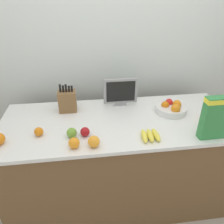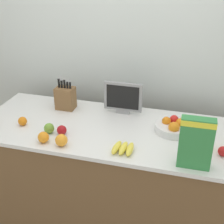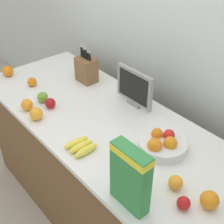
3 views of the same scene
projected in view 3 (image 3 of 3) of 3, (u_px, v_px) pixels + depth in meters
The scene contains 17 objects.
ground_plane at pixel (102, 208), 2.59m from camera, with size 14.00×14.00×0.00m, color #B2A899.
wall_back at pixel (169, 40), 2.18m from camera, with size 9.00×0.06×2.60m.
counter at pixel (101, 167), 2.32m from camera, with size 2.02×0.83×0.94m.
knife_block at pixel (86, 69), 2.39m from camera, with size 0.16×0.12×0.29m.
small_monitor at pixel (134, 87), 2.08m from camera, with size 0.31×0.03×0.27m.
cereal_box at pixel (130, 176), 1.37m from camera, with size 0.20×0.07×0.34m.
fruit_bowl at pixel (163, 144), 1.77m from camera, with size 0.28×0.28×0.11m.
banana_bunch at pixel (81, 146), 1.77m from camera, with size 0.14×0.16×0.04m.
apple_middle at pixel (43, 97), 2.18m from camera, with size 0.08×0.08×0.08m, color #6B9E33.
apple_by_knife_block at pixel (184, 203), 1.44m from camera, with size 0.06×0.06×0.06m, color red.
apple_rightmost at pixel (50, 103), 2.12m from camera, with size 0.07×0.07×0.07m, color #A31419.
orange_front_left at pixel (8, 71), 2.49m from camera, with size 0.09×0.09×0.09m, color orange.
orange_by_cereal at pixel (36, 114), 2.00m from camera, with size 0.09×0.09×0.09m, color orange.
orange_back_center at pixel (176, 183), 1.53m from camera, with size 0.07×0.07×0.07m, color orange.
orange_mid_left at pixel (32, 82), 2.36m from camera, with size 0.07×0.07×0.07m, color orange.
orange_front_right at pixel (209, 200), 1.43m from camera, with size 0.09×0.09×0.09m, color orange.
orange_front_center at pixel (27, 105), 2.09m from camera, with size 0.08×0.08×0.08m, color orange.
Camera 3 is at (1.32, -1.01, 2.14)m, focal length 50.00 mm.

